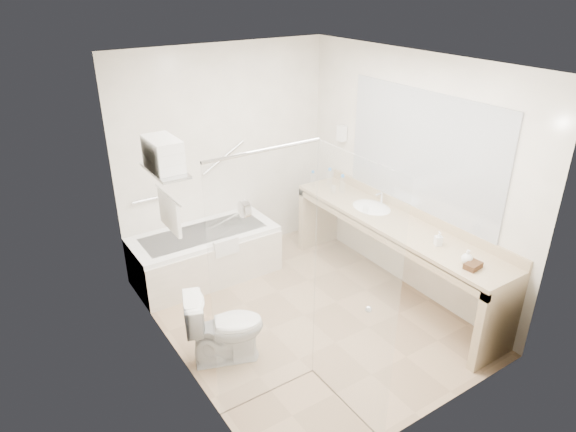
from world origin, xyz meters
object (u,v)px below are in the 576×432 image
amenity_basket (473,266)px  water_bottle_left (342,184)px  bathtub (205,254)px  vanity_counter (394,239)px  toilet (225,327)px

amenity_basket → water_bottle_left: water_bottle_left is taller
bathtub → vanity_counter: 2.09m
water_bottle_left → vanity_counter: bearing=-91.2°
toilet → water_bottle_left: 2.26m
vanity_counter → amenity_basket: (-0.10, -1.04, 0.24)m
amenity_basket → water_bottle_left: bearing=86.6°
water_bottle_left → toilet: bearing=-156.1°
vanity_counter → amenity_basket: bearing=-95.3°
bathtub → water_bottle_left: size_ratio=7.19×
vanity_counter → water_bottle_left: (0.02, 0.90, 0.31)m
bathtub → toilet: size_ratio=2.33×
bathtub → toilet: 1.45m
vanity_counter → amenity_basket: vanity_counter is taller
amenity_basket → water_bottle_left: size_ratio=0.70×
amenity_basket → toilet: bearing=150.7°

